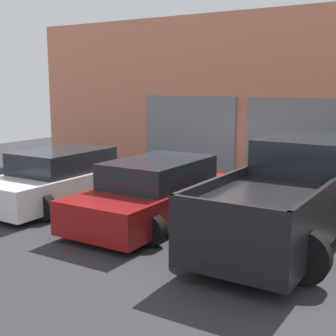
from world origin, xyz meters
The scene contains 8 objects.
ground_plane centered at (0.00, 0.00, 0.00)m, with size 28.00×28.00×0.00m, color #2D2D30.
shophouse_building centered at (0.00, 3.29, 2.53)m, with size 16.86×0.68×5.12m.
pickup_truck centered at (2.86, -1.83, 0.88)m, with size 2.48×5.16×1.88m.
sedan_white centered at (-2.86, -2.10, 0.63)m, with size 2.19×4.27×1.35m.
sedan_side centered at (0.00, -2.10, 0.63)m, with size 2.21×4.47×1.35m.
parking_stripe_far_left centered at (-4.29, -2.13, 0.00)m, with size 0.12×2.20×0.01m, color gold.
parking_stripe_left centered at (-1.43, -2.13, 0.00)m, with size 0.12×2.20×0.01m, color gold.
parking_stripe_centre centered at (1.43, -2.13, 0.00)m, with size 0.12×2.20×0.01m, color gold.
Camera 1 is at (5.48, -10.39, 2.97)m, focal length 50.00 mm.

